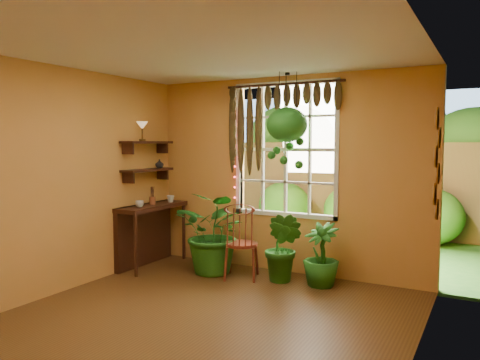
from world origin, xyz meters
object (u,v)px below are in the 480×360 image
object	(u,v)px
counter_ledge	(147,228)
potted_plant_left	(216,232)
potted_plant_mid	(283,247)
hanging_basket	(287,130)
windsor_chair	(241,253)

from	to	relation	value
counter_ledge	potted_plant_left	size ratio (longest dim) A/B	1.05
potted_plant_left	potted_plant_mid	xyz separation A→B (m)	(0.97, 0.07, -0.11)
hanging_basket	windsor_chair	bearing A→B (deg)	-147.43
windsor_chair	potted_plant_left	distance (m)	0.48
counter_ledge	hanging_basket	size ratio (longest dim) A/B	0.95
potted_plant_left	windsor_chair	bearing A→B (deg)	-6.77
windsor_chair	potted_plant_mid	distance (m)	0.58
windsor_chair	potted_plant_mid	world-z (taller)	windsor_chair
potted_plant_left	potted_plant_mid	size ratio (longest dim) A/B	1.25
windsor_chair	hanging_basket	xyz separation A→B (m)	(0.50, 0.32, 1.63)
potted_plant_left	hanging_basket	distance (m)	1.70
potted_plant_mid	hanging_basket	distance (m)	1.52
counter_ledge	potted_plant_mid	size ratio (longest dim) A/B	1.32
counter_ledge	hanging_basket	xyz separation A→B (m)	(2.06, 0.37, 1.41)
potted_plant_left	potted_plant_mid	bearing A→B (deg)	3.86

